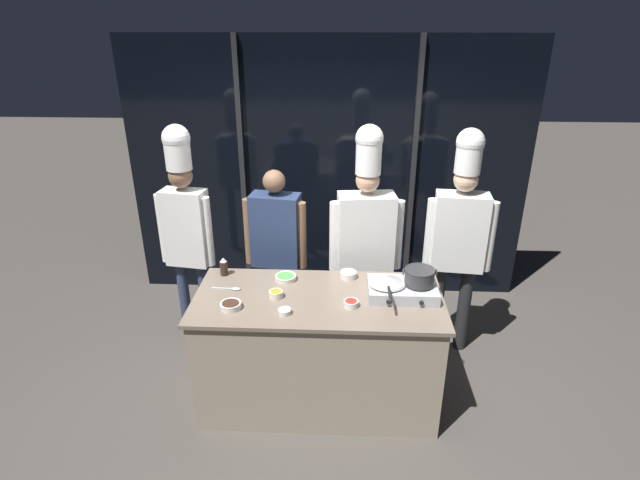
{
  "coord_description": "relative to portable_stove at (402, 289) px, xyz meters",
  "views": [
    {
      "loc": [
        0.16,
        -3.18,
        2.83
      ],
      "look_at": [
        0.0,
        0.25,
        1.29
      ],
      "focal_mm": 28.0,
      "sensor_mm": 36.0,
      "label": 1
    }
  ],
  "objects": [
    {
      "name": "prep_bowl_bell_pepper",
      "position": [
        -0.38,
        -0.18,
        -0.02
      ],
      "size": [
        0.11,
        0.11,
        0.05
      ],
      "color": "silver",
      "rests_on": "demo_counter"
    },
    {
      "name": "portable_stove",
      "position": [
        0.0,
        0.0,
        0.0
      ],
      "size": [
        0.51,
        0.36,
        0.1
      ],
      "color": "#B2B5BA",
      "rests_on": "demo_counter"
    },
    {
      "name": "chef_line",
      "position": [
        0.54,
        0.69,
        0.2
      ],
      "size": [
        0.57,
        0.27,
        2.04
      ],
      "rotation": [
        0.0,
        0.0,
        3.04
      ],
      "color": "#232326",
      "rests_on": "ground_plane"
    },
    {
      "name": "prep_bowl_carrots",
      "position": [
        -0.93,
        -0.08,
        -0.02
      ],
      "size": [
        0.1,
        0.1,
        0.05
      ],
      "color": "silver",
      "rests_on": "demo_counter"
    },
    {
      "name": "serving_spoon_slotted",
      "position": [
        -1.28,
        0.02,
        -0.04
      ],
      "size": [
        0.22,
        0.05,
        0.02
      ],
      "color": "#B2B5BA",
      "rests_on": "demo_counter"
    },
    {
      "name": "prep_bowl_scallions",
      "position": [
        -0.89,
        0.19,
        -0.02
      ],
      "size": [
        0.17,
        0.17,
        0.04
      ],
      "color": "silver",
      "rests_on": "demo_counter"
    },
    {
      "name": "chef_sous",
      "position": [
        -0.25,
        0.67,
        0.18
      ],
      "size": [
        0.62,
        0.3,
        2.07
      ],
      "rotation": [
        0.0,
        0.0,
        3.25
      ],
      "color": "#232326",
      "rests_on": "ground_plane"
    },
    {
      "name": "prep_bowl_noodles",
      "position": [
        -0.84,
        -0.3,
        -0.03
      ],
      "size": [
        0.09,
        0.09,
        0.04
      ],
      "color": "silver",
      "rests_on": "demo_counter"
    },
    {
      "name": "prep_bowl_bean_sprouts",
      "position": [
        -0.4,
        0.25,
        -0.02
      ],
      "size": [
        0.13,
        0.13,
        0.05
      ],
      "color": "silver",
      "rests_on": "demo_counter"
    },
    {
      "name": "prep_bowl_soy_glaze",
      "position": [
        -1.23,
        -0.24,
        -0.02
      ],
      "size": [
        0.15,
        0.15,
        0.04
      ],
      "color": "silver",
      "rests_on": "demo_counter"
    },
    {
      "name": "frying_pan",
      "position": [
        -0.12,
        -0.0,
        0.08
      ],
      "size": [
        0.28,
        0.48,
        0.05
      ],
      "color": "#ADAFB5",
      "rests_on": "portable_stove"
    },
    {
      "name": "ground_plane",
      "position": [
        -0.62,
        -0.06,
        -0.99
      ],
      "size": [
        24.0,
        24.0,
        0.0
      ],
      "primitive_type": "plane",
      "color": "#47423D"
    },
    {
      "name": "window_wall_back",
      "position": [
        -0.62,
        1.75,
        0.36
      ],
      "size": [
        4.11,
        0.09,
        2.7
      ],
      "color": "black",
      "rests_on": "ground_plane"
    },
    {
      "name": "demo_counter",
      "position": [
        -0.62,
        -0.06,
        -0.52
      ],
      "size": [
        1.84,
        0.85,
        0.94
      ],
      "color": "gray",
      "rests_on": "ground_plane"
    },
    {
      "name": "squeeze_bottle_soy",
      "position": [
        -1.39,
        0.25,
        0.02
      ],
      "size": [
        0.06,
        0.06,
        0.15
      ],
      "color": "#332319",
      "rests_on": "demo_counter"
    },
    {
      "name": "person_guest",
      "position": [
        -1.03,
        0.73,
        0.03
      ],
      "size": [
        0.55,
        0.28,
        1.67
      ],
      "rotation": [
        0.0,
        0.0,
        3.0
      ],
      "color": "#4C4C51",
      "rests_on": "ground_plane"
    },
    {
      "name": "chef_head",
      "position": [
        -1.79,
        0.65,
        0.26
      ],
      "size": [
        0.49,
        0.24,
        2.06
      ],
      "rotation": [
        0.0,
        0.0,
        3.0
      ],
      "color": "#2D3856",
      "rests_on": "ground_plane"
    },
    {
      "name": "stock_pot",
      "position": [
        0.12,
        0.0,
        0.12
      ],
      "size": [
        0.25,
        0.22,
        0.12
      ],
      "color": "#333335",
      "rests_on": "portable_stove"
    }
  ]
}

